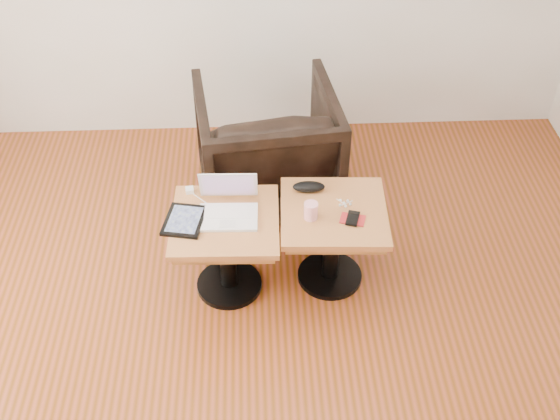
{
  "coord_description": "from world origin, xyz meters",
  "views": [
    {
      "loc": [
        0.02,
        -2.12,
        2.93
      ],
      "look_at": [
        0.15,
        0.63,
        0.56
      ],
      "focal_mm": 45.0,
      "sensor_mm": 36.0,
      "label": 1
    }
  ],
  "objects_px": {
    "armchair": "(267,147)",
    "laptop": "(228,206)",
    "side_table_right": "(333,228)",
    "side_table_left": "(226,237)",
    "striped_cup": "(311,211)"
  },
  "relations": [
    {
      "from": "armchair",
      "to": "side_table_left",
      "type": "bearing_deg",
      "value": 66.3
    },
    {
      "from": "armchair",
      "to": "laptop",
      "type": "bearing_deg",
      "value": 66.57
    },
    {
      "from": "striped_cup",
      "to": "laptop",
      "type": "bearing_deg",
      "value": 172.29
    },
    {
      "from": "laptop",
      "to": "striped_cup",
      "type": "bearing_deg",
      "value": -5.96
    },
    {
      "from": "armchair",
      "to": "striped_cup",
      "type": "bearing_deg",
      "value": 97.13
    },
    {
      "from": "laptop",
      "to": "armchair",
      "type": "xyz_separation_m",
      "value": [
        0.22,
        0.76,
        -0.17
      ]
    },
    {
      "from": "side_table_left",
      "to": "side_table_right",
      "type": "distance_m",
      "value": 0.58
    },
    {
      "from": "side_table_left",
      "to": "armchair",
      "type": "distance_m",
      "value": 0.84
    },
    {
      "from": "side_table_right",
      "to": "armchair",
      "type": "relative_size",
      "value": 0.69
    },
    {
      "from": "side_table_left",
      "to": "laptop",
      "type": "relative_size",
      "value": 1.83
    },
    {
      "from": "side_table_right",
      "to": "armchair",
      "type": "distance_m",
      "value": 0.83
    },
    {
      "from": "side_table_right",
      "to": "striped_cup",
      "type": "height_order",
      "value": "striped_cup"
    },
    {
      "from": "side_table_left",
      "to": "laptop",
      "type": "xyz_separation_m",
      "value": [
        0.02,
        0.05,
        0.17
      ]
    },
    {
      "from": "side_table_right",
      "to": "striped_cup",
      "type": "relative_size",
      "value": 6.2
    },
    {
      "from": "side_table_left",
      "to": "armchair",
      "type": "bearing_deg",
      "value": 74.76
    }
  ]
}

